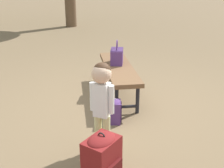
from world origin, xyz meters
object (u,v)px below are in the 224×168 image
object	(u,v)px
park_bench	(119,69)
handbag	(117,55)
child_standing	(102,94)
backpack_small	(115,110)
backpack_large	(102,159)

from	to	relation	value
park_bench	handbag	size ratio (longest dim) A/B	4.48
child_standing	backpack_small	distance (m)	0.79
handbag	backpack_large	bearing A→B (deg)	3.58
handbag	child_standing	size ratio (longest dim) A/B	0.38
park_bench	backpack_small	world-z (taller)	park_bench
child_standing	backpack_large	size ratio (longest dim) A/B	1.86
park_bench	child_standing	distance (m)	1.56
backpack_small	child_standing	bearing A→B (deg)	-4.67
handbag	child_standing	world-z (taller)	child_standing
child_standing	backpack_large	distance (m)	0.65
child_standing	handbag	bearing A→B (deg)	-178.20
park_bench	handbag	world-z (taller)	handbag
park_bench	child_standing	xyz separation A→B (m)	(1.55, 0.01, 0.25)
backpack_small	handbag	bearing A→B (deg)	-174.37
backpack_large	park_bench	bearing A→B (deg)	-177.35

